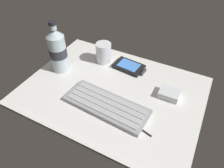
# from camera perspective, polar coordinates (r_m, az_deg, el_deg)

# --- Properties ---
(ground_plane) EXTENTS (0.64, 0.48, 0.03)m
(ground_plane) POSITION_cam_1_polar(r_m,az_deg,el_deg) (0.77, -0.08, -2.29)
(ground_plane) COLOR silver
(keyboard) EXTENTS (0.30, 0.13, 0.02)m
(keyboard) POSITION_cam_1_polar(r_m,az_deg,el_deg) (0.70, -1.55, -5.76)
(keyboard) COLOR #93969B
(keyboard) RESTS_ON ground_plane
(handheld_device) EXTENTS (0.13, 0.09, 0.02)m
(handheld_device) POSITION_cam_1_polar(r_m,az_deg,el_deg) (0.86, 4.91, 4.73)
(handheld_device) COLOR black
(handheld_device) RESTS_ON ground_plane
(juice_cup) EXTENTS (0.06, 0.06, 0.09)m
(juice_cup) POSITION_cam_1_polar(r_m,az_deg,el_deg) (0.88, -2.29, 8.36)
(juice_cup) COLOR silver
(juice_cup) RESTS_ON ground_plane
(water_bottle) EXTENTS (0.07, 0.07, 0.21)m
(water_bottle) POSITION_cam_1_polar(r_m,az_deg,el_deg) (0.83, -14.62, 8.91)
(water_bottle) COLOR silver
(water_bottle) RESTS_ON ground_plane
(charger_block) EXTENTS (0.07, 0.06, 0.02)m
(charger_block) POSITION_cam_1_polar(r_m,az_deg,el_deg) (0.76, 15.40, -2.60)
(charger_block) COLOR silver
(charger_block) RESTS_ON ground_plane
(stylus_pen) EXTENTS (0.09, 0.03, 0.01)m
(stylus_pen) POSITION_cam_1_polar(r_m,az_deg,el_deg) (0.66, 7.33, -11.62)
(stylus_pen) COLOR #26262B
(stylus_pen) RESTS_ON ground_plane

